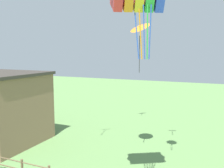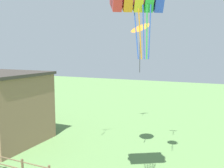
{
  "view_description": "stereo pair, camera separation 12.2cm",
  "coord_description": "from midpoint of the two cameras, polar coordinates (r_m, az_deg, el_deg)",
  "views": [
    {
      "loc": [
        5.71,
        -4.4,
        7.6
      ],
      "look_at": [
        0.0,
        8.37,
        5.8
      ],
      "focal_mm": 40.0,
      "sensor_mm": 36.0,
      "label": 1
    },
    {
      "loc": [
        5.82,
        -4.35,
        7.6
      ],
      "look_at": [
        0.0,
        8.37,
        5.8
      ],
      "focal_mm": 40.0,
      "sensor_mm": 36.0,
      "label": 2
    }
  ],
  "objects": [
    {
      "name": "kite_orange_delta",
      "position": [
        17.25,
        6.69,
        12.6
      ],
      "size": [
        1.8,
        1.74,
        3.44
      ],
      "color": "orange"
    }
  ]
}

